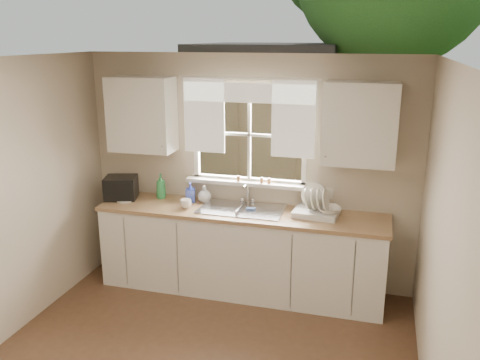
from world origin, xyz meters
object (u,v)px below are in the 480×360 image
(soap_bottle_a, at_px, (161,186))
(cup, at_px, (186,204))
(black_appliance, at_px, (121,188))
(dish_rack, at_px, (316,209))

(soap_bottle_a, distance_m, cup, 0.47)
(black_appliance, bearing_deg, soap_bottle_a, -0.35)
(cup, height_order, black_appliance, black_appliance)
(dish_rack, relative_size, black_appliance, 1.38)
(dish_rack, distance_m, soap_bottle_a, 1.75)
(dish_rack, distance_m, cup, 1.36)
(soap_bottle_a, distance_m, black_appliance, 0.45)
(soap_bottle_a, relative_size, cup, 2.36)
(dish_rack, xyz_separation_m, soap_bottle_a, (-1.75, 0.10, 0.07))
(black_appliance, bearing_deg, dish_rack, -15.81)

